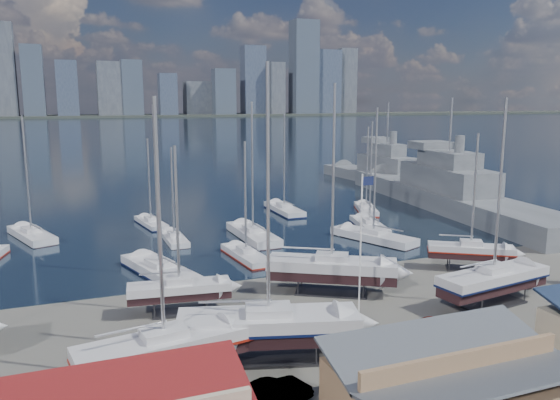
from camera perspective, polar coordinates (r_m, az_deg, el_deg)
name	(u,v)px	position (r m, az deg, el deg)	size (l,w,h in m)	color
ground	(323,314)	(43.53, 4.50, -11.78)	(1400.00, 1400.00, 0.00)	#605E59
water	(99,129)	(347.12, -18.41, 7.03)	(1400.00, 600.00, 0.40)	#1B2740
far_shore	(85,116)	(606.73, -19.75, 8.24)	(1400.00, 80.00, 2.20)	#2D332D
skyline	(74,78)	(600.55, -20.71, 11.80)	(639.14, 43.80, 107.69)	#475166
shed_grey	(461,387)	(30.40, 18.41, -18.07)	(12.60, 8.40, 4.17)	#8C6B4C
sailboat_cradle_1	(164,348)	(33.68, -11.99, -14.93)	(10.64, 4.57, 16.60)	#2D2D33
sailboat_cradle_2	(180,289)	(43.59, -10.46, -9.18)	(8.10, 3.19, 13.10)	#2D2D33
sailboat_cradle_3	(269,326)	(35.67, -1.20, -13.03)	(12.10, 6.34, 18.62)	#2D2D33
sailboat_cradle_4	(332,268)	(47.46, 5.42, -7.12)	(11.01, 8.28, 17.79)	#2D2D33
sailboat_cradle_5	(493,280)	(47.83, 21.39, -7.75)	(10.62, 4.33, 16.61)	#2D2D33
sailboat_cradle_6	(471,251)	(56.68, 19.30, -5.02)	(8.07, 6.32, 13.37)	#2D2D33
sailboat_moored_2	(32,236)	(72.12, -24.50, -3.48)	(6.16, 10.58, 15.42)	black
sailboat_moored_3	(160,272)	(53.50, -12.46, -7.39)	(6.32, 11.69, 16.83)	black
sailboat_moored_4	(174,239)	(65.57, -10.99, -4.03)	(2.26, 7.75, 11.67)	black
sailboat_moored_5	(151,224)	(74.51, -13.33, -2.41)	(3.58, 8.38, 12.14)	black
sailboat_moored_6	(246,256)	(57.60, -3.57, -5.88)	(3.29, 8.84, 12.92)	black
sailboat_moored_7	(253,236)	(65.88, -2.84, -3.79)	(3.52, 11.38, 17.04)	black
sailboat_moored_8	(284,211)	(81.05, 0.44, -1.12)	(2.86, 10.21, 15.26)	black
sailboat_moored_9	(373,238)	(65.74, 9.72, -3.96)	(6.93, 11.20, 16.40)	black
sailboat_moored_10	(369,227)	(71.74, 9.31, -2.76)	(4.84, 10.05, 14.48)	black
sailboat_moored_11	(366,210)	(82.60, 8.98, -1.03)	(5.52, 9.15, 13.24)	black
naval_ship_east	(447,197)	(88.41, 17.01, 0.28)	(13.55, 52.60, 18.68)	slate
naval_ship_west	(386,176)	(110.63, 10.99, 2.48)	(9.22, 38.72, 17.45)	slate
car_a	(224,380)	(32.75, -5.87, -18.18)	(1.75, 4.35, 1.48)	gray
car_b	(272,395)	(31.07, -0.83, -19.75)	(1.63, 4.69, 1.54)	gray
car_c	(454,335)	(39.58, 17.68, -13.34)	(2.62, 5.68, 1.58)	gray
car_d	(425,356)	(36.34, 14.87, -15.46)	(2.09, 5.15, 1.49)	gray
flagpole	(362,237)	(41.11, 8.53, -3.87)	(0.99, 0.12, 11.12)	white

